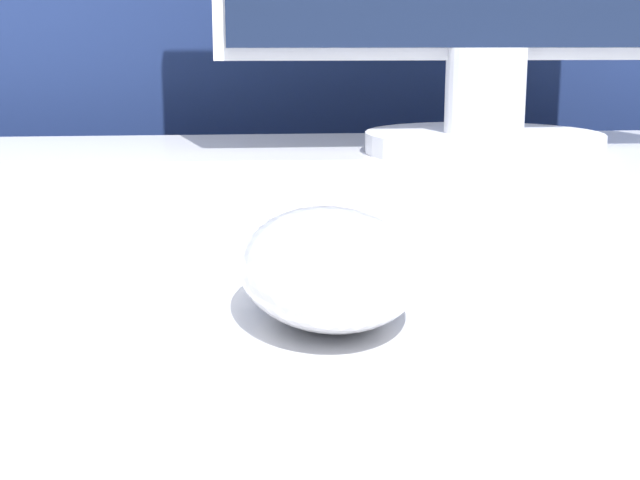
# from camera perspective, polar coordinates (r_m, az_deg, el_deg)

# --- Properties ---
(partition_panel) EXTENTS (5.00, 0.03, 1.19)m
(partition_panel) POSITION_cam_1_polar(r_m,az_deg,el_deg) (1.23, -4.81, -0.98)
(partition_panel) COLOR navy
(partition_panel) RESTS_ON ground_plane
(computer_mouse_near) EXTENTS (0.07, 0.12, 0.04)m
(computer_mouse_near) POSITION_cam_1_polar(r_m,az_deg,el_deg) (0.36, 0.56, -1.59)
(computer_mouse_near) COLOR silver
(computer_mouse_near) RESTS_ON desk
(keyboard) EXTENTS (0.42, 0.14, 0.02)m
(keyboard) POSITION_cam_1_polar(r_m,az_deg,el_deg) (0.59, -2.78, 3.16)
(keyboard) COLOR silver
(keyboard) RESTS_ON desk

